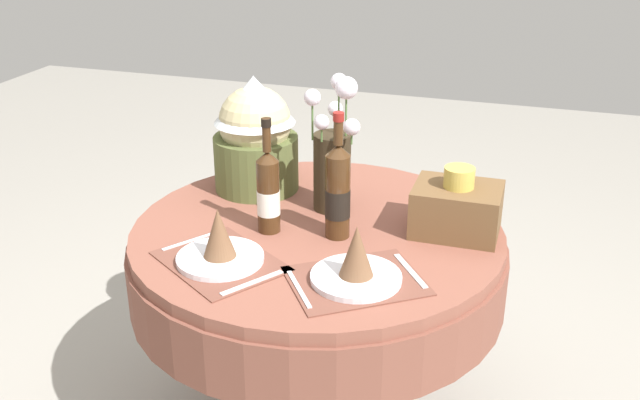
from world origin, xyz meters
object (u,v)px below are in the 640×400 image
(dining_table, at_px, (317,268))
(gift_tub_back_left, at_px, (255,131))
(wine_bottle_left, at_px, (338,191))
(place_setting_left, at_px, (220,247))
(woven_basket_side_right, at_px, (457,208))
(flower_vase, at_px, (334,157))
(wine_bottle_right, at_px, (268,191))
(place_setting_right, at_px, (356,266))

(dining_table, bearing_deg, gift_tub_back_left, 141.01)
(wine_bottle_left, height_order, gift_tub_back_left, gift_tub_back_left)
(place_setting_left, bearing_deg, wine_bottle_left, 44.16)
(wine_bottle_left, xyz_separation_m, woven_basket_side_right, (0.33, 0.13, -0.06))
(wine_bottle_left, relative_size, gift_tub_back_left, 0.98)
(flower_vase, xyz_separation_m, wine_bottle_left, (0.07, -0.18, -0.03))
(dining_table, height_order, gift_tub_back_left, gift_tub_back_left)
(wine_bottle_right, relative_size, woven_basket_side_right, 1.39)
(wine_bottle_left, xyz_separation_m, gift_tub_back_left, (-0.36, 0.27, 0.06))
(place_setting_right, xyz_separation_m, wine_bottle_right, (-0.32, 0.21, 0.08))
(wine_bottle_left, xyz_separation_m, wine_bottle_right, (-0.20, -0.03, -0.01))
(dining_table, distance_m, place_setting_left, 0.39)
(place_setting_right, relative_size, wine_bottle_right, 1.23)
(place_setting_right, height_order, flower_vase, flower_vase)
(wine_bottle_right, bearing_deg, flower_vase, 56.92)
(dining_table, bearing_deg, flower_vase, 87.81)
(place_setting_left, xyz_separation_m, place_setting_right, (0.38, 0.01, 0.00))
(dining_table, height_order, flower_vase, flower_vase)
(place_setting_right, bearing_deg, gift_tub_back_left, 133.72)
(place_setting_left, bearing_deg, place_setting_right, 1.82)
(gift_tub_back_left, relative_size, woven_basket_side_right, 1.53)
(wine_bottle_right, xyz_separation_m, woven_basket_side_right, (0.53, 0.16, -0.05))
(flower_vase, xyz_separation_m, gift_tub_back_left, (-0.29, 0.08, 0.03))
(place_setting_left, distance_m, gift_tub_back_left, 0.55)
(place_setting_left, bearing_deg, wine_bottle_right, 75.85)
(wine_bottle_right, bearing_deg, place_setting_right, -33.12)
(dining_table, relative_size, woven_basket_side_right, 4.52)
(place_setting_right, xyz_separation_m, woven_basket_side_right, (0.20, 0.37, 0.03))
(woven_basket_side_right, bearing_deg, wine_bottle_right, -163.23)
(place_setting_left, relative_size, flower_vase, 0.99)
(gift_tub_back_left, bearing_deg, dining_table, -38.99)
(dining_table, xyz_separation_m, flower_vase, (0.01, 0.15, 0.31))
(dining_table, distance_m, wine_bottle_left, 0.29)
(wine_bottle_right, distance_m, woven_basket_side_right, 0.55)
(place_setting_right, distance_m, gift_tub_back_left, 0.72)
(place_setting_right, xyz_separation_m, gift_tub_back_left, (-0.48, 0.51, 0.15))
(flower_vase, height_order, woven_basket_side_right, flower_vase)
(dining_table, distance_m, flower_vase, 0.35)
(flower_vase, bearing_deg, wine_bottle_right, -123.08)
(dining_table, bearing_deg, wine_bottle_right, -155.50)
(dining_table, xyz_separation_m, place_setting_right, (0.19, -0.27, 0.18))
(flower_vase, bearing_deg, place_setting_left, -113.98)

